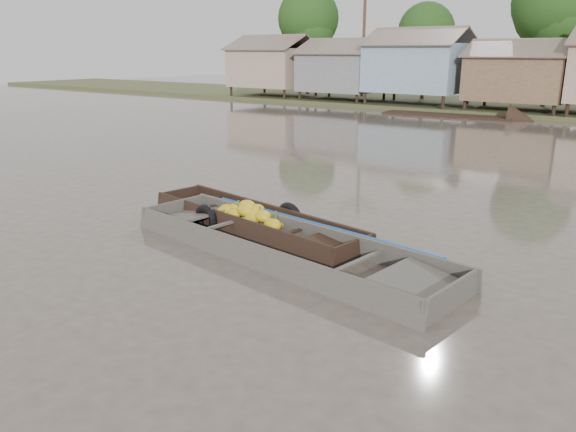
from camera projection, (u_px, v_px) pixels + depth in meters
The scene contains 3 objects.
ground at pixel (294, 269), 10.37m from camera, with size 120.00×120.00×0.00m, color #50463D.
banana_boat at pixel (251, 220), 12.75m from camera, with size 6.06×2.35×0.80m.
viewer_boat at pixel (286, 252), 11.07m from camera, with size 7.50×2.82×0.59m.
Camera 1 is at (5.59, -7.88, 3.89)m, focal length 35.00 mm.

